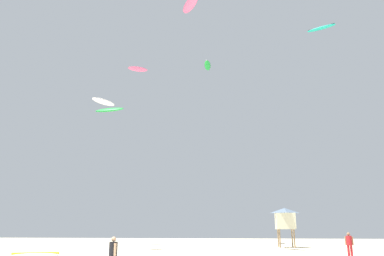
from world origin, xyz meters
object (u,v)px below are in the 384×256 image
Objects in this scene: kite_aloft_0 at (109,110)px; kite_aloft_5 at (208,65)px; person_foreground at (113,253)px; person_midground at (349,243)px; kite_grounded_near at (36,255)px; lifeguard_tower at (285,218)px; kite_aloft_6 at (321,28)px; kite_aloft_3 at (190,4)px; kite_aloft_1 at (104,102)px; kite_aloft_7 at (138,69)px.

kite_aloft_5 is (12.64, 3.72, 7.32)m from kite_aloft_0.
person_foreground is 33.44m from kite_aloft_0.
kite_grounded_near is (-22.30, -2.91, -0.83)m from person_midground.
person_midground is 32.42m from kite_aloft_5.
kite_aloft_6 is at bearing 19.90° from lifeguard_tower.
kite_aloft_3 is at bearing -142.24° from lifeguard_tower.
kite_aloft_1 reaches higher than lifeguard_tower.
kite_aloft_1 is at bearing -74.94° from kite_aloft_0.
kite_grounded_near is at bearing -138.13° from kite_aloft_3.
kite_aloft_3 reaches higher than person_foreground.
kite_grounded_near is 17.46m from kite_aloft_1.
person_foreground is 39.11m from kite_aloft_5.
kite_aloft_6 is (27.65, -0.14, 10.14)m from kite_aloft_0.
kite_aloft_6 is at bearing 20.01° from kite_aloft_1.
kite_aloft_1 reaches higher than person_foreground.
kite_aloft_1 is 0.94× the size of kite_aloft_5.
person_midground is 22.50m from kite_grounded_near.
kite_aloft_3 is 18.79m from kite_aloft_6.
kite_aloft_1 is (0.82, 9.54, 14.59)m from kite_grounded_near.
kite_aloft_7 is (-25.03, 3.72, -2.97)m from kite_aloft_6.
kite_aloft_0 is 8.43m from kite_aloft_7.
kite_aloft_3 reaches higher than kite_aloft_5.
kite_aloft_0 is (-10.03, 27.67, 15.88)m from person_foreground.
lifeguard_tower is (19.59, 16.39, 2.86)m from kite_grounded_near.
kite_aloft_3 is (9.99, 8.95, 25.13)m from kite_grounded_near.
kite_grounded_near is 28.48m from kite_aloft_3.
kite_aloft_1 reaches higher than kite_grounded_near.
person_foreground is 0.41× the size of lifeguard_tower.
kite_aloft_0 is (-21.27, 2.44, 13.83)m from lifeguard_tower.
kite_aloft_6 is 1.30× the size of kite_aloft_7.
kite_aloft_6 reaches higher than kite_aloft_1.
person_midground is at bearing -33.60° from kite_aloft_0.
kite_aloft_5 is at bearing -133.40° from person_foreground.
lifeguard_tower is 1.45× the size of kite_aloft_7.
kite_aloft_6 reaches higher than kite_aloft_5.
lifeguard_tower is 1.28× the size of kite_aloft_5.
kite_aloft_3 is 13.68m from kite_aloft_5.
kite_aloft_5 is at bearing 144.49° from lifeguard_tower.
kite_aloft_3 is at bearing 41.87° from kite_grounded_near.
kite_aloft_6 is at bearing -14.41° from kite_aloft_5.
kite_aloft_6 is at bearing 31.38° from kite_aloft_3.
person_midground is (13.95, 11.74, 0.03)m from person_foreground.
kite_aloft_3 is 1.02× the size of kite_aloft_6.
kite_grounded_near is at bearing -140.08° from lifeguard_tower.
lifeguard_tower is 1.10× the size of kite_aloft_3.
kite_aloft_7 is at bearing 53.86° from kite_aloft_0.
person_foreground is 30.17m from kite_aloft_3.
kite_aloft_0 is at bearing 139.74° from kite_aloft_3.
person_midground is 0.43× the size of kite_aloft_0.
kite_aloft_3 is (11.67, -9.88, 8.44)m from kite_aloft_0.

